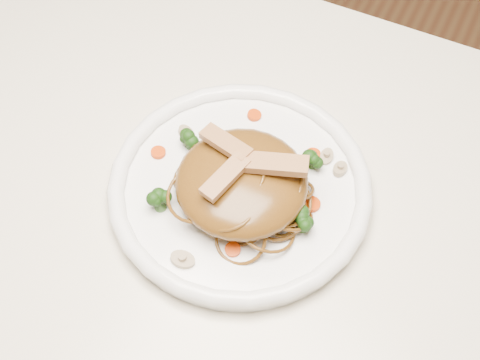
% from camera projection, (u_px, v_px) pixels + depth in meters
% --- Properties ---
extents(table, '(1.20, 0.80, 0.75)m').
position_uv_depth(table, '(215.00, 259.00, 0.83)').
color(table, beige).
rests_on(table, ground).
extents(plate, '(0.31, 0.31, 0.02)m').
position_uv_depth(plate, '(240.00, 191.00, 0.76)').
color(plate, white).
rests_on(plate, table).
extents(noodle_mound, '(0.17, 0.17, 0.05)m').
position_uv_depth(noodle_mound, '(242.00, 182.00, 0.73)').
color(noodle_mound, brown).
rests_on(noodle_mound, plate).
extents(chicken_a, '(0.07, 0.04, 0.01)m').
position_uv_depth(chicken_a, '(275.00, 164.00, 0.70)').
color(chicken_a, tan).
rests_on(chicken_a, noodle_mound).
extents(chicken_b, '(0.07, 0.04, 0.01)m').
position_uv_depth(chicken_b, '(226.00, 143.00, 0.72)').
color(chicken_b, tan).
rests_on(chicken_b, noodle_mound).
extents(chicken_c, '(0.03, 0.06, 0.01)m').
position_uv_depth(chicken_c, '(225.00, 177.00, 0.69)').
color(chicken_c, tan).
rests_on(chicken_c, noodle_mound).
extents(broccoli_0, '(0.03, 0.03, 0.03)m').
position_uv_depth(broccoli_0, '(314.00, 157.00, 0.76)').
color(broccoli_0, '#193C0C').
rests_on(broccoli_0, plate).
extents(broccoli_1, '(0.03, 0.03, 0.03)m').
position_uv_depth(broccoli_1, '(190.00, 138.00, 0.78)').
color(broccoli_1, '#193C0C').
rests_on(broccoli_1, plate).
extents(broccoli_2, '(0.03, 0.03, 0.03)m').
position_uv_depth(broccoli_2, '(159.00, 201.00, 0.73)').
color(broccoli_2, '#193C0C').
rests_on(broccoli_2, plate).
extents(broccoli_3, '(0.03, 0.03, 0.03)m').
position_uv_depth(broccoli_3, '(304.00, 220.00, 0.71)').
color(broccoli_3, '#193C0C').
rests_on(broccoli_3, plate).
extents(carrot_0, '(0.02, 0.02, 0.00)m').
position_uv_depth(carrot_0, '(313.00, 155.00, 0.78)').
color(carrot_0, '#E44808').
rests_on(carrot_0, plate).
extents(carrot_1, '(0.02, 0.02, 0.00)m').
position_uv_depth(carrot_1, '(158.00, 152.00, 0.78)').
color(carrot_1, '#E44808').
rests_on(carrot_1, plate).
extents(carrot_2, '(0.02, 0.02, 0.00)m').
position_uv_depth(carrot_2, '(311.00, 204.00, 0.74)').
color(carrot_2, '#E44808').
rests_on(carrot_2, plate).
extents(carrot_3, '(0.02, 0.02, 0.00)m').
position_uv_depth(carrot_3, '(254.00, 115.00, 0.81)').
color(carrot_3, '#E44808').
rests_on(carrot_3, plate).
extents(carrot_4, '(0.02, 0.02, 0.00)m').
position_uv_depth(carrot_4, '(233.00, 250.00, 0.71)').
color(carrot_4, '#E44808').
rests_on(carrot_4, plate).
extents(mushroom_0, '(0.03, 0.03, 0.01)m').
position_uv_depth(mushroom_0, '(183.00, 260.00, 0.70)').
color(mushroom_0, tan).
rests_on(mushroom_0, plate).
extents(mushroom_1, '(0.02, 0.02, 0.01)m').
position_uv_depth(mushroom_1, '(340.00, 169.00, 0.77)').
color(mushroom_1, tan).
rests_on(mushroom_1, plate).
extents(mushroom_2, '(0.03, 0.03, 0.01)m').
position_uv_depth(mushroom_2, '(186.00, 133.00, 0.80)').
color(mushroom_2, tan).
rests_on(mushroom_2, plate).
extents(mushroom_3, '(0.02, 0.02, 0.01)m').
position_uv_depth(mushroom_3, '(326.00, 157.00, 0.78)').
color(mushroom_3, tan).
rests_on(mushroom_3, plate).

